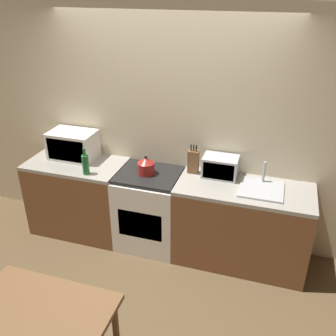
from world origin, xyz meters
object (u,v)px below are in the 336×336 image
bottle (86,164)px  dining_table (40,322)px  microwave (73,145)px  kettle (146,166)px  stove_range (150,209)px  toaster_oven (220,167)px

bottle → dining_table: bearing=-72.7°
dining_table → microwave: bearing=113.1°
kettle → dining_table: size_ratio=0.21×
stove_range → kettle: (-0.02, -0.01, 0.54)m
microwave → toaster_oven: size_ratio=1.43×
kettle → stove_range: bearing=24.0°
microwave → bottle: bearing=-44.4°
microwave → bottle: 0.46m
kettle → bottle: 0.64m
bottle → dining_table: bottle is taller
stove_range → toaster_oven: toaster_oven is taller
bottle → toaster_oven: bearing=15.4°
kettle → toaster_oven: size_ratio=0.58×
kettle → toaster_oven: (0.76, 0.18, 0.02)m
toaster_oven → microwave: bearing=-178.2°
bottle → dining_table: size_ratio=0.30×
kettle → bottle: bearing=-161.8°
microwave → dining_table: bearing=-66.9°
stove_range → bottle: 0.87m
stove_range → toaster_oven: size_ratio=2.48×
bottle → microwave: bearing=135.6°
stove_range → dining_table: bearing=-93.6°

